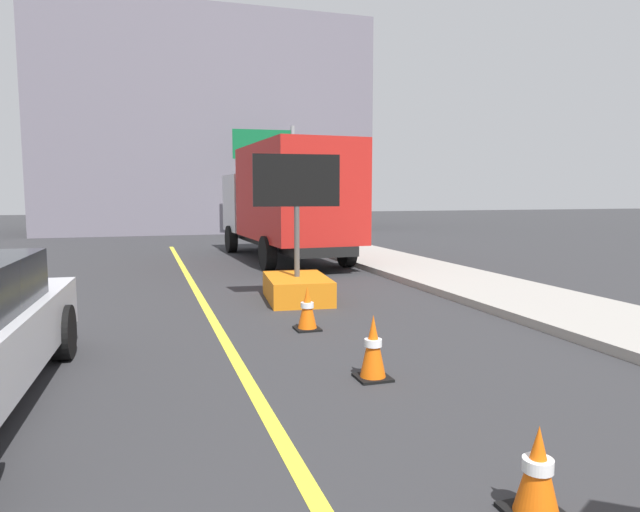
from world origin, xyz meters
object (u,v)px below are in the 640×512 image
object	(u,v)px
arrow_board_trailer	(297,275)
traffic_cone_near_sign	(538,472)
traffic_cone_far_lane	(307,309)
box_truck	(286,199)
highway_guide_sign	(276,161)
traffic_cone_mid_lane	(373,348)

from	to	relation	value
arrow_board_trailer	traffic_cone_near_sign	xyz separation A→B (m)	(-0.46, -7.35, -0.19)
traffic_cone_near_sign	traffic_cone_far_lane	world-z (taller)	traffic_cone_far_lane
arrow_board_trailer	box_truck	xyz separation A→B (m)	(1.36, 6.26, 1.33)
traffic_cone_near_sign	traffic_cone_far_lane	size ratio (longest dim) A/B	0.91
arrow_board_trailer	highway_guide_sign	bearing A→B (deg)	78.36
arrow_board_trailer	box_truck	size ratio (longest dim) A/B	0.35
traffic_cone_mid_lane	traffic_cone_far_lane	xyz separation A→B (m)	(-0.06, 2.34, -0.03)
highway_guide_sign	traffic_cone_mid_lane	distance (m)	20.28
traffic_cone_mid_lane	traffic_cone_far_lane	world-z (taller)	traffic_cone_mid_lane
arrow_board_trailer	highway_guide_sign	world-z (taller)	highway_guide_sign
box_truck	traffic_cone_near_sign	size ratio (longest dim) A/B	13.05
traffic_cone_mid_lane	traffic_cone_far_lane	size ratio (longest dim) A/B	1.09
arrow_board_trailer	traffic_cone_mid_lane	bearing A→B (deg)	-95.00
box_truck	arrow_board_trailer	bearing A→B (deg)	-102.30
box_truck	traffic_cone_near_sign	xyz separation A→B (m)	(-1.82, -13.61, -1.53)
arrow_board_trailer	box_truck	bearing A→B (deg)	77.70
box_truck	highway_guide_sign	xyz separation A→B (m)	(1.75, 8.86, 1.61)
traffic_cone_far_lane	highway_guide_sign	bearing A→B (deg)	78.38
arrow_board_trailer	traffic_cone_mid_lane	xyz separation A→B (m)	(-0.40, -4.61, -0.13)
highway_guide_sign	traffic_cone_far_lane	bearing A→B (deg)	-101.62
highway_guide_sign	traffic_cone_near_sign	distance (m)	22.97
box_truck	highway_guide_sign	distance (m)	9.18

